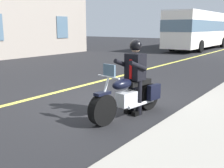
% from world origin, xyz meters
% --- Properties ---
extents(ground_plane, '(80.00, 80.00, 0.00)m').
position_xyz_m(ground_plane, '(0.00, 0.00, 0.00)').
color(ground_plane, black).
extents(lane_center_stripe, '(60.00, 0.16, 0.01)m').
position_xyz_m(lane_center_stripe, '(0.00, -2.00, 0.01)').
color(lane_center_stripe, '#E5DB4C').
rests_on(lane_center_stripe, ground_plane).
extents(motorcycle_main, '(2.22, 0.78, 1.26)m').
position_xyz_m(motorcycle_main, '(0.72, 1.04, 0.45)').
color(motorcycle_main, black).
rests_on(motorcycle_main, ground_plane).
extents(rider_main, '(0.67, 0.61, 1.74)m').
position_xyz_m(rider_main, '(0.53, 1.06, 1.04)').
color(rider_main, black).
rests_on(rider_main, ground_plane).
extents(bus_near, '(11.05, 2.70, 3.30)m').
position_xyz_m(bus_near, '(-18.94, -3.97, 1.87)').
color(bus_near, white).
rests_on(bus_near, ground_plane).
extents(bus_far, '(11.05, 2.70, 3.30)m').
position_xyz_m(bus_far, '(-23.41, -4.81, 1.87)').
color(bus_far, orange).
rests_on(bus_far, ground_plane).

